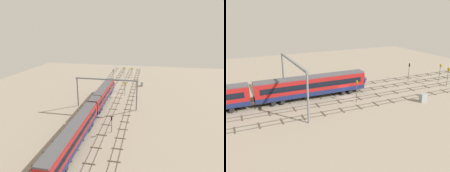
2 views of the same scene
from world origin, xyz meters
TOP-DOWN VIEW (x-y plane):
  - ground_plane at (0.00, 0.00)m, footprint 111.31×111.31m
  - track_near_foreground at (-0.00, -6.48)m, footprint 95.31×2.40m
  - track_second_near at (0.00, -2.16)m, footprint 95.31×2.40m
  - track_with_train at (-0.00, 2.16)m, footprint 95.31×2.40m
  - track_second_far at (-0.00, 6.48)m, footprint 95.31×2.40m
  - train at (-18.45, 2.16)m, footprint 50.40×3.24m
  - overhead_gantry at (-11.22, 0.06)m, footprint 0.40×18.48m
  - speed_sign_near_foreground at (0.74, -3.98)m, footprint 0.14×0.81m
  - speed_sign_mid_trackside at (26.02, -4.16)m, footprint 0.14×0.95m
  - speed_sign_far_trackside at (27.62, -0.17)m, footprint 0.14×0.82m
  - signal_light_trackside_departure at (20.97, 4.01)m, footprint 0.31×0.32m
  - relay_cabinet at (13.45, -9.55)m, footprint 1.46×0.85m

SIDE VIEW (x-z plane):
  - ground_plane at x=0.00m, z-range 0.00..0.00m
  - track_with_train at x=0.00m, z-range -0.02..0.14m
  - track_near_foreground at x=0.00m, z-range -0.01..0.15m
  - track_second_far at x=0.00m, z-range -0.01..0.15m
  - track_second_near at x=0.00m, z-range -0.01..0.15m
  - relay_cabinet at x=13.45m, z-range 0.00..1.78m
  - train at x=-18.45m, z-range 0.26..5.06m
  - speed_sign_near_foreground at x=0.74m, z-range 0.64..5.41m
  - speed_sign_far_trackside at x=27.62m, z-range 0.65..5.43m
  - signal_light_trackside_departure at x=20.97m, z-range 0.72..5.46m
  - speed_sign_mid_trackside at x=26.02m, z-range 0.77..5.63m
  - overhead_gantry at x=-11.22m, z-range 2.25..11.34m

